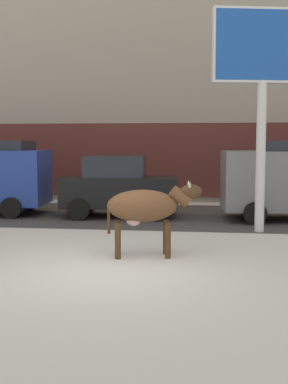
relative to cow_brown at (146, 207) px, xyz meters
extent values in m
plane|color=silver|center=(-0.56, -1.37, -0.99)|extent=(120.00, 120.00, 0.00)
cube|color=#423F3F|center=(-0.56, 5.76, -0.99)|extent=(60.00, 5.60, 0.01)
cube|color=#A39989|center=(-0.56, 12.66, 5.51)|extent=(44.00, 6.00, 13.00)
cube|color=#5B2823|center=(-0.56, 9.61, 0.61)|extent=(43.12, 0.10, 2.80)
ellipsoid|color=brown|center=(-0.07, -0.01, 0.03)|extent=(1.49, 0.86, 0.64)
cylinder|color=#472D19|center=(0.37, 0.27, -0.64)|extent=(0.12, 0.12, 0.70)
cylinder|color=#472D19|center=(0.45, -0.11, -0.64)|extent=(0.12, 0.12, 0.70)
cylinder|color=#472D19|center=(-0.59, 0.08, -0.64)|extent=(0.12, 0.12, 0.70)
cylinder|color=#472D19|center=(-0.51, -0.30, -0.64)|extent=(0.12, 0.12, 0.70)
cylinder|color=brown|center=(0.67, 0.13, 0.21)|extent=(0.52, 0.35, 0.44)
ellipsoid|color=#472D19|center=(0.88, 0.17, 0.31)|extent=(0.48, 0.32, 0.28)
cone|color=beige|center=(0.82, 0.27, 0.47)|extent=(0.08, 0.12, 0.15)
cone|color=beige|center=(0.86, 0.06, 0.47)|extent=(0.08, 0.12, 0.15)
cylinder|color=#472D19|center=(-0.72, -0.14, -0.22)|extent=(0.06, 0.06, 0.60)
ellipsoid|color=beige|center=(-0.24, -0.05, -0.27)|extent=(0.32, 0.29, 0.20)
cylinder|color=silver|center=(2.48, 3.23, 0.91)|extent=(0.24, 0.24, 3.80)
cube|color=silver|center=(2.48, 3.23, 3.66)|extent=(2.50, 0.75, 1.82)
cube|color=#1E51B2|center=(2.48, 3.20, 3.66)|extent=(2.38, 0.68, 1.70)
cylinder|color=black|center=(-4.81, 6.43, -0.67)|extent=(0.65, 0.27, 0.64)
cylinder|color=black|center=(-4.67, 4.54, -0.67)|extent=(0.65, 0.27, 0.64)
cube|color=black|center=(-1.51, 5.38, -0.22)|extent=(3.62, 1.96, 0.90)
cube|color=#1E232D|center=(-1.66, 5.37, 0.55)|extent=(1.91, 1.63, 0.64)
cylinder|color=black|center=(-0.44, 6.31, -0.67)|extent=(0.65, 0.27, 0.64)
cylinder|color=black|center=(-0.31, 4.62, -0.67)|extent=(0.65, 0.27, 0.64)
cylinder|color=black|center=(-2.71, 6.14, -0.67)|extent=(0.65, 0.27, 0.64)
cylinder|color=black|center=(-2.58, 4.44, -0.67)|extent=(0.65, 0.27, 0.64)
cylinder|color=black|center=(2.31, 6.23, -0.67)|extent=(0.65, 0.27, 0.64)
cylinder|color=black|center=(2.45, 4.34, -0.67)|extent=(0.65, 0.27, 0.64)
cylinder|color=#282833|center=(3.68, 8.82, -0.55)|extent=(0.24, 0.24, 0.88)
cube|color=#2D4C93|center=(3.68, 8.82, 0.21)|extent=(0.36, 0.22, 0.64)
sphere|color=beige|center=(3.68, 8.82, 0.64)|extent=(0.20, 0.20, 0.20)
cylinder|color=#282833|center=(-6.38, 8.82, -0.55)|extent=(0.24, 0.24, 0.88)
cube|color=brown|center=(-6.38, 8.82, 0.21)|extent=(0.36, 0.22, 0.64)
sphere|color=tan|center=(-6.38, 8.82, 0.64)|extent=(0.20, 0.20, 0.20)
camera|label=1|loc=(1.35, -10.06, 1.28)|focal=48.35mm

